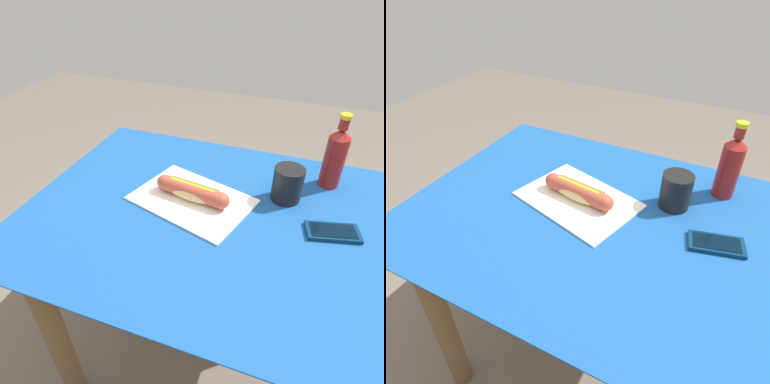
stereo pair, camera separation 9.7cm
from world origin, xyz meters
TOP-DOWN VIEW (x-y plane):
  - ground_plane at (0.00, 0.00)m, footprint 6.00×6.00m
  - dining_table at (0.00, 0.00)m, footprint 0.98×0.79m
  - paper_wrapper at (-0.05, 0.04)m, footprint 0.38×0.31m
  - hot_dog at (-0.05, 0.04)m, footprint 0.23×0.08m
  - cell_phone at (0.34, 0.03)m, footprint 0.15×0.10m
  - soda_bottle at (0.32, 0.26)m, footprint 0.06×0.06m
  - drinking_cup at (0.20, 0.14)m, footprint 0.08×0.08m

SIDE VIEW (x-z plane):
  - ground_plane at x=0.00m, z-range 0.00..0.00m
  - dining_table at x=0.00m, z-range 0.22..0.97m
  - paper_wrapper at x=-0.05m, z-range 0.76..0.76m
  - cell_phone at x=0.34m, z-range 0.76..0.77m
  - hot_dog at x=-0.05m, z-range 0.76..0.81m
  - drinking_cup at x=0.20m, z-range 0.76..0.86m
  - soda_bottle at x=0.32m, z-range 0.74..0.97m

